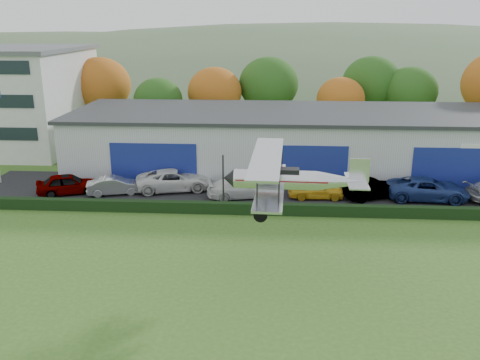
# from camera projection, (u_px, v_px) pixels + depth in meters

# --- Properties ---
(ground) EXTENTS (300.00, 300.00, 0.00)m
(ground) POSITION_uv_depth(u_px,v_px,m) (205.00, 358.00, 20.62)
(ground) COLOR #37611E
(ground) RESTS_ON ground
(apron) EXTENTS (48.00, 9.00, 0.05)m
(apron) POSITION_uv_depth(u_px,v_px,m) (277.00, 192.00, 40.44)
(apron) COLOR black
(apron) RESTS_ON ground
(hedge) EXTENTS (46.00, 0.60, 0.80)m
(hedge) POSITION_uv_depth(u_px,v_px,m) (278.00, 209.00, 35.76)
(hedge) COLOR black
(hedge) RESTS_ON ground
(hangar) EXTENTS (40.60, 12.60, 5.30)m
(hangar) POSITION_uv_depth(u_px,v_px,m) (300.00, 140.00, 46.19)
(hangar) COLOR #B2B7BC
(hangar) RESTS_ON ground
(tree_belt) EXTENTS (75.70, 13.22, 10.12)m
(tree_belt) POSITION_uv_depth(u_px,v_px,m) (258.00, 89.00, 57.62)
(tree_belt) COLOR #3D2614
(tree_belt) RESTS_ON ground
(distant_hills) EXTENTS (430.00, 196.00, 56.00)m
(distant_hills) POSITION_uv_depth(u_px,v_px,m) (250.00, 109.00, 158.18)
(distant_hills) COLOR #4C6642
(distant_hills) RESTS_ON ground
(car_0) EXTENTS (5.06, 3.49, 1.60)m
(car_0) POSITION_uv_depth(u_px,v_px,m) (68.00, 184.00, 39.83)
(car_0) COLOR gray
(car_0) RESTS_ON apron
(car_1) EXTENTS (4.47, 2.60, 1.39)m
(car_1) POSITION_uv_depth(u_px,v_px,m) (115.00, 185.00, 39.76)
(car_1) COLOR silver
(car_1) RESTS_ON apron
(car_2) EXTENTS (6.46, 4.14, 1.66)m
(car_2) POSITION_uv_depth(u_px,v_px,m) (174.00, 180.00, 40.68)
(car_2) COLOR silver
(car_2) RESTS_ON apron
(car_3) EXTENTS (5.47, 3.39, 1.48)m
(car_3) POSITION_uv_depth(u_px,v_px,m) (240.00, 188.00, 39.04)
(car_3) COLOR silver
(car_3) RESTS_ON apron
(car_4) EXTENTS (4.23, 1.80, 1.43)m
(car_4) POSITION_uv_depth(u_px,v_px,m) (316.00, 189.00, 38.88)
(car_4) COLOR gold
(car_4) RESTS_ON apron
(car_5) EXTENTS (4.92, 3.33, 1.54)m
(car_5) POSITION_uv_depth(u_px,v_px,m) (373.00, 189.00, 38.78)
(car_5) COLOR gray
(car_5) RESTS_ON apron
(car_6) EXTENTS (6.17, 3.14, 1.67)m
(car_6) POSITION_uv_depth(u_px,v_px,m) (428.00, 189.00, 38.51)
(car_6) COLOR navy
(car_6) RESTS_ON apron
(biplane) EXTENTS (7.37, 8.41, 3.16)m
(biplane) POSITION_uv_depth(u_px,v_px,m) (288.00, 178.00, 25.97)
(biplane) COLOR silver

